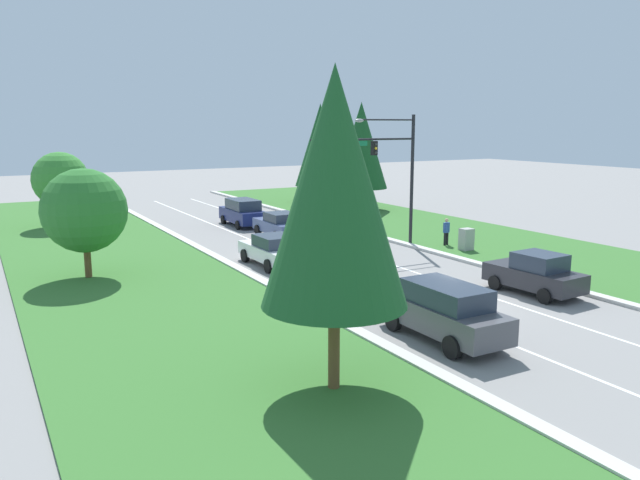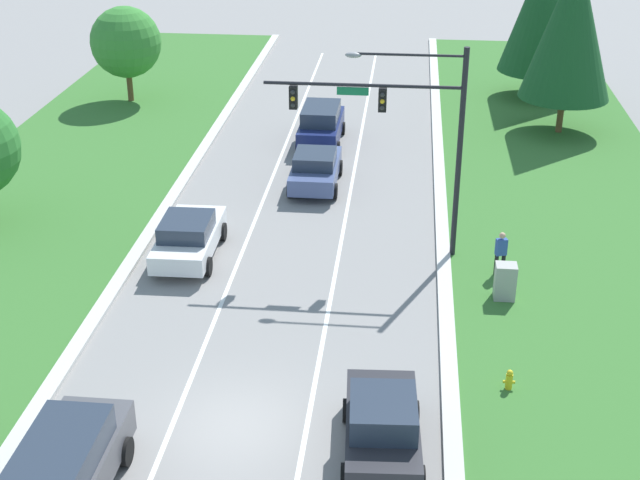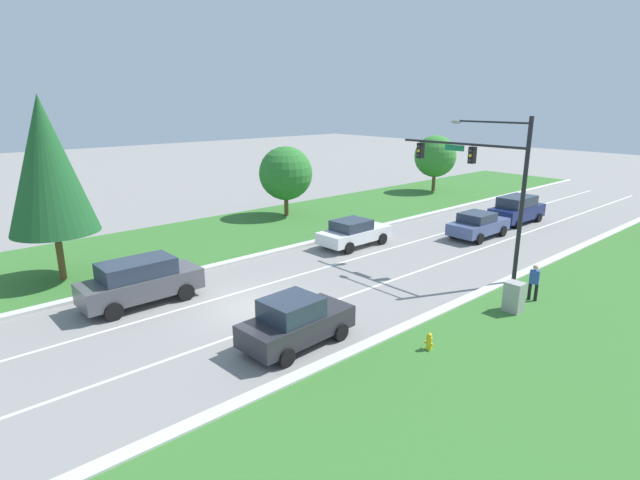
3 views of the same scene
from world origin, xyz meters
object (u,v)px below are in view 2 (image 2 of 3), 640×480
(navy_suv, at_px, (321,124))
(oak_near_left_tree, at_px, (126,42))
(slate_blue_sedan, at_px, (315,168))
(fire_hydrant, at_px, (509,381))
(traffic_signal_mast, at_px, (404,121))
(conifer_far_right_tree, at_px, (571,25))
(utility_cabinet, at_px, (505,282))
(charcoal_sedan, at_px, (382,426))
(pedestrian, at_px, (501,252))
(conifer_near_right_tree, at_px, (546,3))
(white_sedan, at_px, (189,236))
(graphite_suv, at_px, (64,471))

(navy_suv, distance_m, oak_near_left_tree, 12.98)
(slate_blue_sedan, relative_size, fire_hydrant, 6.37)
(traffic_signal_mast, bearing_deg, slate_blue_sedan, 121.22)
(fire_hydrant, xyz_separation_m, conifer_far_right_tree, (4.50, 22.90, 5.12))
(fire_hydrant, bearing_deg, slate_blue_sedan, 115.80)
(oak_near_left_tree, distance_m, conifer_far_right_tree, 23.52)
(utility_cabinet, relative_size, fire_hydrant, 1.89)
(traffic_signal_mast, distance_m, utility_cabinet, 6.53)
(oak_near_left_tree, bearing_deg, conifer_far_right_tree, -7.47)
(charcoal_sedan, distance_m, pedestrian, 10.78)
(utility_cabinet, distance_m, pedestrian, 1.74)
(pedestrian, relative_size, oak_near_left_tree, 0.32)
(pedestrian, bearing_deg, slate_blue_sedan, -62.78)
(slate_blue_sedan, xyz_separation_m, conifer_near_right_tree, (11.12, 14.46, 4.50))
(white_sedan, distance_m, conifer_near_right_tree, 26.79)
(graphite_suv, bearing_deg, navy_suv, 82.51)
(conifer_near_right_tree, bearing_deg, oak_near_left_tree, -172.21)
(utility_cabinet, height_order, conifer_near_right_tree, conifer_near_right_tree)
(pedestrian, xyz_separation_m, conifer_near_right_tree, (3.79, 22.09, 4.40))
(navy_suv, bearing_deg, slate_blue_sedan, -86.27)
(fire_hydrant, bearing_deg, oak_near_left_tree, 125.82)
(slate_blue_sedan, relative_size, pedestrian, 2.64)
(fire_hydrant, relative_size, conifer_near_right_tree, 0.08)
(utility_cabinet, bearing_deg, navy_suv, 117.29)
(pedestrian, bearing_deg, charcoal_sedan, 53.05)
(graphite_suv, bearing_deg, traffic_signal_mast, 62.06)
(pedestrian, xyz_separation_m, conifer_far_right_tree, (4.23, 15.92, 4.53))
(pedestrian, relative_size, fire_hydrant, 2.41)
(charcoal_sedan, relative_size, pedestrian, 2.55)
(traffic_signal_mast, height_order, white_sedan, traffic_signal_mast)
(traffic_signal_mast, relative_size, white_sedan, 1.66)
(utility_cabinet, bearing_deg, conifer_far_right_tree, 76.61)
(fire_hydrant, bearing_deg, traffic_signal_mast, 111.42)
(navy_suv, bearing_deg, fire_hydrant, -69.41)
(graphite_suv, distance_m, fire_hydrant, 12.20)
(traffic_signal_mast, bearing_deg, graphite_suv, -117.89)
(white_sedan, bearing_deg, utility_cabinet, -11.45)
(conifer_far_right_tree, bearing_deg, white_sedan, -134.76)
(traffic_signal_mast, distance_m, fire_hydrant, 10.20)
(fire_hydrant, bearing_deg, navy_suv, 110.12)
(conifer_near_right_tree, bearing_deg, white_sedan, -124.61)
(conifer_far_right_tree, bearing_deg, navy_suv, -166.87)
(pedestrian, bearing_deg, navy_suv, -76.49)
(traffic_signal_mast, relative_size, oak_near_left_tree, 1.46)
(conifer_near_right_tree, bearing_deg, graphite_suv, -113.06)
(conifer_near_right_tree, distance_m, oak_near_left_tree, 23.08)
(charcoal_sedan, distance_m, conifer_far_right_tree, 27.61)
(white_sedan, height_order, slate_blue_sedan, slate_blue_sedan)
(conifer_near_right_tree, bearing_deg, conifer_far_right_tree, -85.93)
(graphite_suv, height_order, slate_blue_sedan, graphite_suv)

